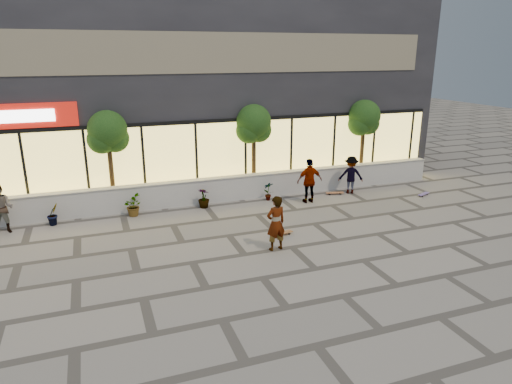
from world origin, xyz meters
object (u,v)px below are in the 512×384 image
object	(u,v)px
skater_center	(276,223)
skateboard_right_far	(424,194)
tree_midwest	(108,134)
tree_east	(364,120)
skater_left	(1,209)
skater_right_near	(310,181)
skater_right_far	(351,175)
tree_mideast	(254,126)
skateboard_center	(282,233)
skateboard_right_near	(335,193)

from	to	relation	value
skater_center	skateboard_right_far	world-z (taller)	skater_center
tree_midwest	skateboard_right_far	size ratio (longest dim) A/B	5.19
tree_east	skater_left	world-z (taller)	tree_east
skater_center	skater_left	bearing A→B (deg)	-36.49
skater_right_near	skater_right_far	world-z (taller)	skater_right_near
skater_right_far	skateboard_right_far	bearing A→B (deg)	177.81
tree_midwest	tree_east	size ratio (longest dim) A/B	1.00
skater_center	skater_left	world-z (taller)	skater_center
skater_left	skater_right_near	bearing A→B (deg)	10.23
tree_east	skater_right_far	xyz separation A→B (m)	(-1.50, -1.55, -2.15)
tree_mideast	skateboard_right_far	world-z (taller)	tree_mideast
tree_midwest	skater_left	distance (m)	4.58
skateboard_center	skateboard_right_far	distance (m)	7.92
skater_left	tree_midwest	bearing A→B (deg)	34.83
tree_mideast	skater_center	distance (m)	6.55
tree_east	skater_center	distance (m)	9.43
tree_midwest	skateboard_right_far	world-z (taller)	tree_midwest
skater_right_near	skater_right_far	size ratio (longest dim) A/B	1.12
skater_right_far	skateboard_center	size ratio (longest dim) A/B	1.90
skater_center	skater_left	size ratio (longest dim) A/B	1.02
tree_midwest	skateboard_right_near	bearing A→B (deg)	-9.39
skater_center	skateboard_right_near	world-z (taller)	skater_center
skater_left	skater_right_far	distance (m)	13.79
tree_east	skateboard_right_far	distance (m)	4.39
tree_midwest	tree_east	world-z (taller)	same
tree_east	skateboard_right_far	xyz separation A→B (m)	(1.34, -3.00, -2.91)
skateboard_right_far	skateboard_center	bearing A→B (deg)	171.75
skater_left	skater_right_far	size ratio (longest dim) A/B	1.06
tree_mideast	skater_right_far	bearing A→B (deg)	-21.21
skateboard_center	skateboard_right_near	xyz separation A→B (m)	(4.06, 3.53, -0.01)
skateboard_right_far	skater_right_near	bearing A→B (deg)	146.93
skateboard_right_near	skater_left	bearing A→B (deg)	-166.25
tree_midwest	skateboard_right_far	bearing A→B (deg)	-13.15
skater_center	skateboard_right_near	distance (m)	6.56
tree_east	skater_right_near	distance (m)	4.82
tree_mideast	tree_east	distance (m)	5.50
skateboard_center	skateboard_right_near	distance (m)	5.38
tree_mideast	skater_right_near	distance (m)	3.40
tree_mideast	skater_left	size ratio (longest dim) A/B	2.22
skater_left	skateboard_center	xyz separation A→B (m)	(8.98, -3.57, -0.80)
skater_right_far	skateboard_right_near	size ratio (longest dim) A/B	2.05
skateboard_right_far	skater_left	bearing A→B (deg)	151.51
tree_mideast	skateboard_right_far	bearing A→B (deg)	-23.68
tree_midwest	skater_right_near	distance (m)	8.24
tree_mideast	skateboard_center	distance (m)	5.88
tree_midwest	skater_right_near	world-z (taller)	tree_midwest
tree_mideast	skater_right_far	xyz separation A→B (m)	(4.00, -1.55, -2.15)
skater_left	skateboard_center	distance (m)	9.70
tree_east	skateboard_right_far	world-z (taller)	tree_east
tree_east	skater_left	xyz separation A→B (m)	(-15.29, -1.49, -2.10)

